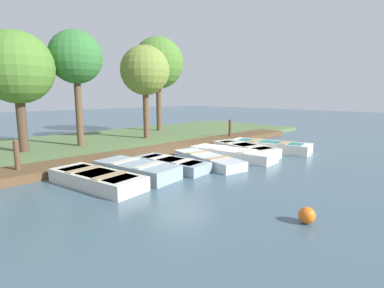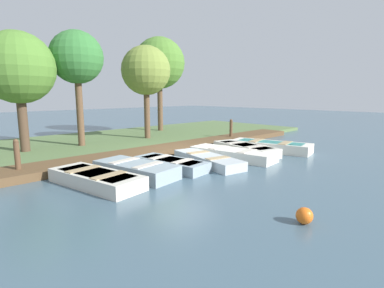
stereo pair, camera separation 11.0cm
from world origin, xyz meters
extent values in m
plane|color=#425B6B|center=(0.00, 0.00, 0.00)|extent=(80.00, 80.00, 0.00)
cube|color=#567042|center=(-5.00, 0.00, 0.10)|extent=(8.00, 24.00, 0.19)
cube|color=brown|center=(-1.13, 0.00, 0.13)|extent=(1.56, 17.77, 0.26)
cube|color=beige|center=(1.24, -4.38, 0.19)|extent=(3.12, 1.60, 0.38)
cube|color=teal|center=(1.24, -4.38, 0.37)|extent=(2.55, 1.27, 0.03)
cube|color=tan|center=(1.80, -4.29, 0.39)|extent=(0.47, 1.05, 0.03)
cube|color=tan|center=(0.69, -4.48, 0.39)|extent=(0.47, 1.05, 0.03)
cube|color=#8C9EA8|center=(1.20, -3.05, 0.21)|extent=(2.88, 1.60, 0.42)
cube|color=#6B7F51|center=(1.20, -3.05, 0.40)|extent=(2.35, 1.27, 0.03)
cube|color=beige|center=(1.71, -2.96, 0.43)|extent=(0.45, 1.09, 0.03)
cube|color=beige|center=(0.69, -3.13, 0.43)|extent=(0.45, 1.09, 0.03)
cube|color=#8C9EA8|center=(1.26, -1.68, 0.17)|extent=(2.79, 1.30, 0.34)
cube|color=beige|center=(1.26, -1.68, 0.33)|extent=(2.28, 1.02, 0.03)
cube|color=beige|center=(1.77, -1.62, 0.35)|extent=(0.38, 0.92, 0.03)
cube|color=beige|center=(0.75, -1.75, 0.35)|extent=(0.38, 0.92, 0.03)
cube|color=#B2BCC1|center=(1.63, -0.25, 0.16)|extent=(3.32, 1.55, 0.32)
cube|color=#6B7F51|center=(1.63, -0.25, 0.31)|extent=(2.71, 1.24, 0.03)
cube|color=tan|center=(2.22, -0.37, 0.34)|extent=(0.48, 0.92, 0.03)
cube|color=tan|center=(1.03, -0.13, 0.34)|extent=(0.48, 0.92, 0.03)
cube|color=silver|center=(1.66, 1.14, 0.18)|extent=(3.53, 1.47, 0.37)
cube|color=teal|center=(1.66, 1.14, 0.36)|extent=(2.89, 1.17, 0.03)
cube|color=beige|center=(2.31, 1.22, 0.38)|extent=(0.46, 1.03, 0.03)
cube|color=beige|center=(1.02, 1.06, 0.38)|extent=(0.46, 1.03, 0.03)
cube|color=beige|center=(1.40, 2.37, 0.19)|extent=(3.28, 1.68, 0.38)
cube|color=teal|center=(1.40, 2.37, 0.36)|extent=(2.68, 1.33, 0.03)
cube|color=beige|center=(1.98, 2.25, 0.39)|extent=(0.50, 1.02, 0.03)
cube|color=beige|center=(0.82, 2.50, 0.39)|extent=(0.50, 1.02, 0.03)
cube|color=silver|center=(1.86, 3.63, 0.21)|extent=(3.64, 1.88, 0.41)
cube|color=teal|center=(1.86, 3.63, 0.40)|extent=(2.98, 1.50, 0.03)
cube|color=tan|center=(2.50, 3.77, 0.43)|extent=(0.57, 1.11, 0.03)
cube|color=tan|center=(1.21, 3.49, 0.43)|extent=(0.57, 1.11, 0.03)
cylinder|color=brown|center=(-1.21, -5.67, 0.54)|extent=(0.16, 0.16, 1.09)
sphere|color=brown|center=(-1.21, -5.67, 1.11)|extent=(0.15, 0.15, 0.15)
cylinder|color=brown|center=(-1.21, 4.68, 0.54)|extent=(0.16, 0.16, 1.09)
sphere|color=brown|center=(-1.21, 4.68, 1.11)|extent=(0.15, 0.15, 0.15)
sphere|color=orange|center=(6.42, -2.64, 0.17)|extent=(0.33, 0.33, 0.33)
cylinder|color=#4C3828|center=(-4.61, -4.53, 1.38)|extent=(0.36, 0.36, 2.77)
sphere|color=#4C7A2D|center=(-4.61, -4.53, 3.55)|extent=(2.83, 2.83, 2.83)
cylinder|color=brown|center=(-4.38, -2.24, 1.74)|extent=(0.30, 0.30, 3.48)
sphere|color=#337033|center=(-4.38, -2.24, 4.11)|extent=(2.30, 2.30, 2.30)
cylinder|color=brown|center=(-4.21, 1.32, 1.52)|extent=(0.30, 0.30, 3.03)
sphere|color=olive|center=(-4.21, 1.32, 3.73)|extent=(2.54, 2.54, 2.54)
cylinder|color=brown|center=(-6.45, 3.97, 1.79)|extent=(0.33, 0.33, 3.57)
sphere|color=#4C7A2D|center=(-6.45, 3.97, 4.45)|extent=(3.18, 3.18, 3.18)
camera|label=1|loc=(8.76, -8.15, 2.51)|focal=28.00mm
camera|label=2|loc=(8.84, -8.07, 2.51)|focal=28.00mm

